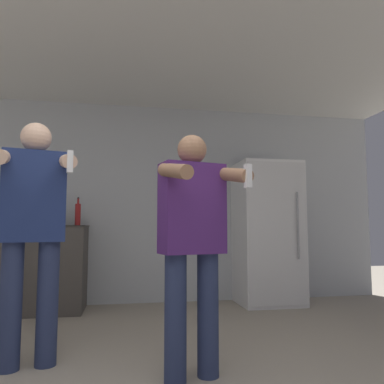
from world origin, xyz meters
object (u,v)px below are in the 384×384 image
object	(u,v)px
bottle_red_label	(61,216)
bottle_clear_vodka	(78,214)
bottle_dark_rum	(32,217)
refrigerator	(267,232)
bottle_tall_gin	(45,214)
person_man_side	(33,224)
bottle_short_whiskey	(18,215)
person_woman_foreground	(193,236)

from	to	relation	value
bottle_red_label	bottle_clear_vodka	bearing A→B (deg)	0.00
bottle_red_label	bottle_clear_vodka	world-z (taller)	bottle_clear_vodka
bottle_clear_vodka	bottle_dark_rum	bearing A→B (deg)	-180.00
refrigerator	bottle_dark_rum	bearing A→B (deg)	178.92
bottle_tall_gin	person_man_side	xyz separation A→B (m)	(0.29, -1.82, -0.14)
bottle_clear_vodka	bottle_tall_gin	bearing A→B (deg)	180.00
refrigerator	bottle_short_whiskey	size ratio (longest dim) A/B	6.16
refrigerator	person_man_side	world-z (taller)	refrigerator
bottle_red_label	person_man_side	size ratio (longest dim) A/B	0.17
bottle_dark_rum	person_woman_foreground	distance (m)	2.66
refrigerator	person_man_side	size ratio (longest dim) A/B	1.05
bottle_clear_vodka	person_man_side	size ratio (longest dim) A/B	0.20
bottle_short_whiskey	person_woman_foreground	size ratio (longest dim) A/B	0.18
bottle_dark_rum	bottle_clear_vodka	bearing A→B (deg)	0.00
bottle_clear_vodka	bottle_red_label	bearing A→B (deg)	180.00
bottle_dark_rum	person_woman_foreground	world-z (taller)	person_woman_foreground
person_man_side	bottle_short_whiskey	bearing A→B (deg)	107.57
bottle_short_whiskey	person_woman_foreground	world-z (taller)	person_woman_foreground
bottle_short_whiskey	bottle_red_label	bearing A→B (deg)	0.00
bottle_red_label	person_woman_foreground	xyz separation A→B (m)	(1.17, -2.20, -0.19)
bottle_tall_gin	person_woman_foreground	xyz separation A→B (m)	(1.35, -2.20, -0.22)
bottle_clear_vodka	person_woman_foreground	bearing A→B (deg)	-65.95
bottle_tall_gin	bottle_short_whiskey	distance (m)	0.29
bottle_short_whiskey	bottle_clear_vodka	distance (m)	0.66
bottle_tall_gin	bottle_red_label	bearing A→B (deg)	0.00
bottle_tall_gin	bottle_short_whiskey	size ratio (longest dim) A/B	1.22
bottle_clear_vodka	person_woman_foreground	xyz separation A→B (m)	(0.98, -2.20, -0.22)
person_woman_foreground	person_man_side	bearing A→B (deg)	160.38
bottle_short_whiskey	bottle_dark_rum	bearing A→B (deg)	-0.00
bottle_red_label	bottle_tall_gin	xyz separation A→B (m)	(-0.18, 0.00, 0.03)
bottle_tall_gin	bottle_dark_rum	xyz separation A→B (m)	(-0.14, -0.00, -0.03)
bottle_tall_gin	bottle_dark_rum	size ratio (longest dim) A/B	1.32
person_woman_foreground	person_man_side	size ratio (longest dim) A/B	0.92
refrigerator	bottle_clear_vodka	size ratio (longest dim) A/B	5.30
refrigerator	bottle_clear_vodka	bearing A→B (deg)	178.68
bottle_tall_gin	bottle_clear_vodka	bearing A→B (deg)	0.00
bottle_short_whiskey	bottle_clear_vodka	size ratio (longest dim) A/B	0.86
bottle_dark_rum	person_woman_foreground	size ratio (longest dim) A/B	0.17
bottle_dark_rum	bottle_red_label	bearing A→B (deg)	0.00
bottle_short_whiskey	person_woman_foreground	bearing A→B (deg)	-53.22
refrigerator	bottle_tall_gin	size ratio (longest dim) A/B	5.05
refrigerator	bottle_dark_rum	size ratio (longest dim) A/B	6.68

